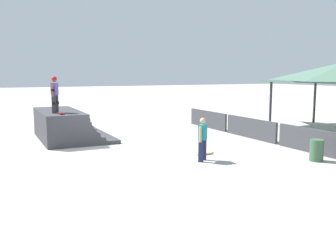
# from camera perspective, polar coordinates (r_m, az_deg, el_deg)

# --- Properties ---
(ground_plane) EXTENTS (160.00, 160.00, 0.00)m
(ground_plane) POSITION_cam_1_polar(r_m,az_deg,el_deg) (16.77, -10.14, -3.76)
(ground_plane) COLOR #ADA8A0
(quarter_pipe_ramp) EXTENTS (5.01, 3.43, 1.51)m
(quarter_pipe_ramp) POSITION_cam_1_polar(r_m,az_deg,el_deg) (20.03, -15.50, -0.04)
(quarter_pipe_ramp) COLOR #38383D
(quarter_pipe_ramp) RESTS_ON ground
(skater_on_deck) EXTENTS (0.73, 0.49, 1.75)m
(skater_on_deck) POSITION_cam_1_polar(r_m,az_deg,el_deg) (18.69, -16.88, 4.99)
(skater_on_deck) COLOR #2D2D33
(skater_on_deck) RESTS_ON quarter_pipe_ramp
(skateboard_on_deck) EXTENTS (0.86, 0.20, 0.09)m
(skateboard_on_deck) POSITION_cam_1_polar(r_m,az_deg,el_deg) (18.14, -16.02, 1.95)
(skateboard_on_deck) COLOR green
(skateboard_on_deck) RESTS_ON quarter_pipe_ramp
(bystander_walking) EXTENTS (0.52, 0.59, 1.70)m
(bystander_walking) POSITION_cam_1_polar(r_m,az_deg,el_deg) (14.53, 5.29, -1.70)
(bystander_walking) COLOR #1E2347
(bystander_walking) RESTS_ON ground
(skateboard_on_ground) EXTENTS (0.26, 0.82, 0.09)m
(skateboard_on_ground) POSITION_cam_1_polar(r_m,az_deg,el_deg) (15.84, 5.73, -4.15)
(skateboard_on_ground) COLOR green
(skateboard_on_ground) RESTS_ON ground
(barrier_fence) EXTENTS (12.48, 0.12, 1.05)m
(barrier_fence) POSITION_cam_1_polar(r_m,az_deg,el_deg) (20.18, 12.45, -0.32)
(barrier_fence) COLOR #3D3D42
(barrier_fence) RESTS_ON ground
(trash_bin) EXTENTS (0.52, 0.52, 0.85)m
(trash_bin) POSITION_cam_1_polar(r_m,az_deg,el_deg) (15.66, 21.71, -3.46)
(trash_bin) COLOR #385B3D
(trash_bin) RESTS_ON ground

